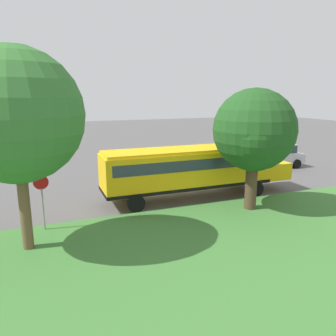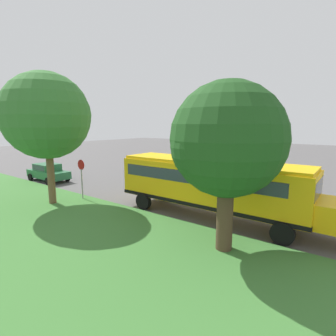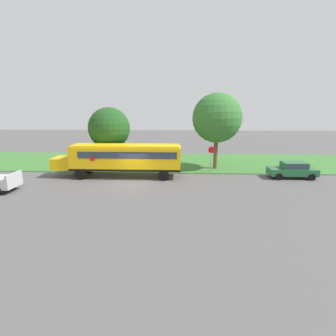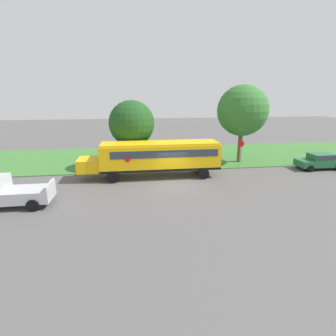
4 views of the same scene
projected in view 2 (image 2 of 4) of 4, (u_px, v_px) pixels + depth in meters
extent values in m
plane|color=#565454|center=(213.00, 203.00, 17.08)|extent=(120.00, 120.00, 0.00)
cube|color=#3D7533|center=(83.00, 270.00, 9.16)|extent=(12.00, 80.00, 0.08)
cube|color=yellow|center=(209.00, 183.00, 14.30)|extent=(2.50, 10.50, 2.20)
cube|color=yellow|center=(209.00, 162.00, 14.11)|extent=(2.35, 10.29, 0.16)
cube|color=black|center=(208.00, 200.00, 14.47)|extent=(2.54, 10.54, 0.20)
cube|color=#2D3842|center=(204.00, 174.00, 14.40)|extent=(2.53, 9.24, 0.64)
cube|color=#2D3842|center=(318.00, 189.00, 11.17)|extent=(2.25, 0.12, 0.80)
cylinder|color=red|center=(271.00, 183.00, 13.71)|extent=(0.03, 0.44, 0.44)
cylinder|color=black|center=(295.00, 217.00, 13.05)|extent=(0.30, 1.00, 1.00)
cylinder|color=black|center=(282.00, 234.00, 11.07)|extent=(0.30, 1.00, 1.00)
cylinder|color=black|center=(168.00, 193.00, 17.69)|extent=(0.30, 1.00, 1.00)
cylinder|color=black|center=(144.00, 201.00, 15.71)|extent=(0.30, 1.00, 1.00)
cube|color=#236038|center=(49.00, 174.00, 23.65)|extent=(1.80, 4.40, 0.64)
cube|color=#236038|center=(47.00, 167.00, 23.64)|extent=(1.60, 2.20, 0.60)
cube|color=#2D3842|center=(47.00, 167.00, 23.64)|extent=(1.62, 2.02, 0.45)
cylinder|color=black|center=(67.00, 178.00, 23.54)|extent=(0.22, 0.64, 0.64)
cylinder|color=black|center=(48.00, 181.00, 22.11)|extent=(0.22, 0.64, 0.64)
cylinder|color=black|center=(49.00, 174.00, 25.30)|extent=(0.22, 0.64, 0.64)
cylinder|color=black|center=(31.00, 177.00, 23.87)|extent=(0.22, 0.64, 0.64)
cylinder|color=#4C3826|center=(225.00, 217.00, 10.43)|extent=(0.65, 0.65, 2.84)
sphere|color=#1E4C1C|center=(228.00, 139.00, 9.92)|extent=(4.44, 4.44, 4.44)
sphere|color=#1E4C1C|center=(208.00, 147.00, 9.68)|extent=(2.84, 2.84, 2.84)
cylinder|color=brown|center=(51.00, 177.00, 16.57)|extent=(0.45, 0.45, 3.60)
sphere|color=#33702D|center=(46.00, 116.00, 15.95)|extent=(5.28, 5.28, 5.28)
sphere|color=#33702D|center=(60.00, 115.00, 16.27)|extent=(3.79, 3.79, 3.79)
cylinder|color=gray|center=(82.00, 184.00, 17.71)|extent=(0.08, 0.08, 2.10)
cylinder|color=red|center=(81.00, 165.00, 17.48)|extent=(0.03, 0.68, 0.68)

